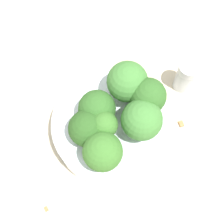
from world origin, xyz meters
The scene contains 12 objects.
ground_plane centered at (0.00, 0.00, 0.00)m, with size 3.00×3.00×0.00m, color beige.
bowl centered at (0.00, 0.00, 0.02)m, with size 0.17×0.17×0.04m, color silver.
broccoli_floret_0 centered at (-0.01, -0.05, 0.08)m, with size 0.05×0.05×0.06m.
broccoli_floret_1 centered at (0.02, 0.01, 0.07)m, with size 0.05×0.05×0.05m.
broccoli_floret_2 centered at (-0.04, 0.04, 0.08)m, with size 0.05×0.05×0.06m.
broccoli_floret_3 centered at (-0.01, 0.02, 0.08)m, with size 0.04×0.04×0.05m.
broccoli_floret_4 centered at (0.02, -0.04, 0.08)m, with size 0.06×0.06×0.07m.
broccoli_floret_5 centered at (-0.03, -0.03, 0.08)m, with size 0.05×0.05×0.06m.
broccoli_floret_6 centered at (0.00, 0.04, 0.07)m, with size 0.05×0.05×0.05m.
pepper_shaker centered at (0.01, -0.14, 0.03)m, with size 0.03×0.03×0.06m.
almond_crumb_0 centered at (-0.05, 0.14, 0.00)m, with size 0.01×0.00×0.01m, color olive.
almond_crumb_1 centered at (-0.05, -0.10, 0.00)m, with size 0.01×0.01×0.01m, color olive.
Camera 1 is at (-0.14, 0.08, 0.45)m, focal length 50.00 mm.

